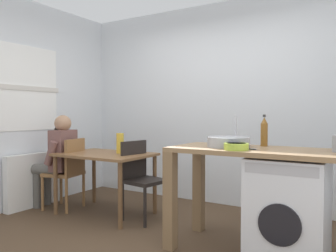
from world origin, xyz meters
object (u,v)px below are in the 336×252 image
at_px(washing_machine, 288,209).
at_px(bottle_tall_green, 264,132).
at_px(vase, 120,143).
at_px(dining_table, 105,161).
at_px(mixing_bowl, 236,146).
at_px(seated_person, 58,156).
at_px(chair_opposite, 140,175).
at_px(chair_person_seat, 68,169).

distance_m(washing_machine, bottle_tall_green, 0.72).
height_order(washing_machine, vase, vase).
distance_m(washing_machine, vase, 2.11).
xyz_separation_m(dining_table, vase, (0.15, 0.10, 0.22)).
distance_m(bottle_tall_green, vase, 1.77).
xyz_separation_m(bottle_tall_green, mixing_bowl, (-0.11, -0.44, -0.10)).
bearing_deg(mixing_bowl, seated_person, 173.09).
height_order(chair_opposite, seated_person, seated_person).
bearing_deg(bottle_tall_green, seated_person, -176.98).
bearing_deg(dining_table, bottle_tall_green, 0.66).
height_order(dining_table, chair_person_seat, chair_person_seat).
height_order(seated_person, vase, seated_person).
distance_m(dining_table, chair_person_seat, 0.57).
xyz_separation_m(chair_person_seat, chair_opposite, (1.02, 0.15, 0.00)).
distance_m(seated_person, mixing_bowl, 2.55).
xyz_separation_m(chair_opposite, washing_machine, (1.71, -0.29, -0.08)).
height_order(dining_table, washing_machine, washing_machine).
bearing_deg(dining_table, chair_opposite, 7.46).
bearing_deg(chair_opposite, washing_machine, 90.11).
bearing_deg(dining_table, vase, 33.69).
bearing_deg(vase, dining_table, -146.31).
distance_m(mixing_bowl, vase, 1.74).
bearing_deg(dining_table, seated_person, -170.63).
bearing_deg(chair_opposite, mixing_bowl, 79.64).
distance_m(chair_person_seat, mixing_bowl, 2.42).
distance_m(dining_table, mixing_bowl, 1.88).
xyz_separation_m(chair_opposite, seated_person, (-1.18, -0.18, 0.16)).
height_order(mixing_bowl, vase, vase).
bearing_deg(washing_machine, chair_opposite, 170.52).
xyz_separation_m(chair_opposite, vase, (-0.33, 0.04, 0.35)).
bearing_deg(washing_machine, dining_table, 174.17).
bearing_deg(washing_machine, chair_person_seat, 177.13).
relative_size(bottle_tall_green, vase, 1.19).
relative_size(dining_table, seated_person, 0.92).
height_order(dining_table, bottle_tall_green, bottle_tall_green).
bearing_deg(dining_table, chair_person_seat, -171.07).
distance_m(dining_table, seated_person, 0.72).
xyz_separation_m(chair_person_seat, bottle_tall_green, (2.46, 0.11, 0.54)).
xyz_separation_m(chair_person_seat, mixing_bowl, (2.35, -0.33, 0.44)).
bearing_deg(seated_person, vase, -86.69).
xyz_separation_m(chair_person_seat, vase, (0.70, 0.19, 0.35)).
xyz_separation_m(seated_person, bottle_tall_green, (2.62, 0.14, 0.38)).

